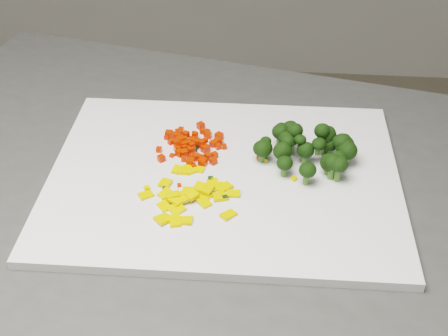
# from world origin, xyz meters

# --- Properties ---
(cutting_board) EXTENTS (0.49, 0.39, 0.01)m
(cutting_board) POSITION_xyz_m (0.25, -0.02, 0.91)
(cutting_board) COLOR white
(cutting_board) RESTS_ON counter_block
(carrot_pile) EXTENTS (0.11, 0.11, 0.03)m
(carrot_pile) POSITION_xyz_m (0.19, 0.04, 0.93)
(carrot_pile) COLOR red
(carrot_pile) RESTS_ON cutting_board
(pepper_pile) EXTENTS (0.13, 0.13, 0.02)m
(pepper_pile) POSITION_xyz_m (0.21, -0.07, 0.92)
(pepper_pile) COLOR yellow
(pepper_pile) RESTS_ON cutting_board
(broccoli_pile) EXTENTS (0.13, 0.13, 0.06)m
(broccoli_pile) POSITION_xyz_m (0.36, 0.02, 0.94)
(broccoli_pile) COLOR black
(broccoli_pile) RESTS_ON cutting_board
(carrot_cube_0) EXTENTS (0.01, 0.01, 0.01)m
(carrot_cube_0) POSITION_xyz_m (0.22, 0.05, 0.92)
(carrot_cube_0) COLOR red
(carrot_cube_0) RESTS_ON carrot_pile
(carrot_cube_1) EXTENTS (0.01, 0.01, 0.01)m
(carrot_cube_1) POSITION_xyz_m (0.22, 0.02, 0.92)
(carrot_cube_1) COLOR red
(carrot_cube_1) RESTS_ON carrot_pile
(carrot_cube_2) EXTENTS (0.01, 0.01, 0.01)m
(carrot_cube_2) POSITION_xyz_m (0.17, 0.04, 0.92)
(carrot_cube_2) COLOR red
(carrot_cube_2) RESTS_ON carrot_pile
(carrot_cube_3) EXTENTS (0.01, 0.01, 0.01)m
(carrot_cube_3) POSITION_xyz_m (0.18, 0.04, 0.92)
(carrot_cube_3) COLOR red
(carrot_cube_3) RESTS_ON carrot_pile
(carrot_cube_4) EXTENTS (0.01, 0.01, 0.01)m
(carrot_cube_4) POSITION_xyz_m (0.23, 0.04, 0.92)
(carrot_cube_4) COLOR red
(carrot_cube_4) RESTS_ON carrot_pile
(carrot_cube_5) EXTENTS (0.01, 0.01, 0.01)m
(carrot_cube_5) POSITION_xyz_m (0.24, 0.04, 0.92)
(carrot_cube_5) COLOR red
(carrot_cube_5) RESTS_ON carrot_pile
(carrot_cube_6) EXTENTS (0.01, 0.01, 0.01)m
(carrot_cube_6) POSITION_xyz_m (0.23, 0.02, 0.92)
(carrot_cube_6) COLOR red
(carrot_cube_6) RESTS_ON carrot_pile
(carrot_cube_7) EXTENTS (0.01, 0.01, 0.01)m
(carrot_cube_7) POSITION_xyz_m (0.17, 0.06, 0.92)
(carrot_cube_7) COLOR red
(carrot_cube_7) RESTS_ON carrot_pile
(carrot_cube_8) EXTENTS (0.01, 0.01, 0.01)m
(carrot_cube_8) POSITION_xyz_m (0.19, 0.03, 0.92)
(carrot_cube_8) COLOR red
(carrot_cube_8) RESTS_ON carrot_pile
(carrot_cube_9) EXTENTS (0.01, 0.01, 0.01)m
(carrot_cube_9) POSITION_xyz_m (0.21, 0.01, 0.92)
(carrot_cube_9) COLOR red
(carrot_cube_9) RESTS_ON carrot_pile
(carrot_cube_10) EXTENTS (0.01, 0.01, 0.01)m
(carrot_cube_10) POSITION_xyz_m (0.20, -0.01, 0.92)
(carrot_cube_10) COLOR red
(carrot_cube_10) RESTS_ON carrot_pile
(carrot_cube_11) EXTENTS (0.01, 0.01, 0.01)m
(carrot_cube_11) POSITION_xyz_m (0.15, 0.00, 0.92)
(carrot_cube_11) COLOR red
(carrot_cube_11) RESTS_ON carrot_pile
(carrot_cube_12) EXTENTS (0.01, 0.01, 0.01)m
(carrot_cube_12) POSITION_xyz_m (0.17, 0.04, 0.92)
(carrot_cube_12) COLOR red
(carrot_cube_12) RESTS_ON carrot_pile
(carrot_cube_13) EXTENTS (0.01, 0.01, 0.01)m
(carrot_cube_13) POSITION_xyz_m (0.18, 0.03, 0.92)
(carrot_cube_13) COLOR red
(carrot_cube_13) RESTS_ON carrot_pile
(carrot_cube_14) EXTENTS (0.01, 0.01, 0.01)m
(carrot_cube_14) POSITION_xyz_m (0.19, 0.04, 0.92)
(carrot_cube_14) COLOR red
(carrot_cube_14) RESTS_ON carrot_pile
(carrot_cube_15) EXTENTS (0.01, 0.01, 0.01)m
(carrot_cube_15) POSITION_xyz_m (0.16, 0.05, 0.92)
(carrot_cube_15) COLOR red
(carrot_cube_15) RESTS_ON carrot_pile
(carrot_cube_16) EXTENTS (0.01, 0.01, 0.01)m
(carrot_cube_16) POSITION_xyz_m (0.18, 0.06, 0.93)
(carrot_cube_16) COLOR red
(carrot_cube_16) RESTS_ON carrot_pile
(carrot_cube_17) EXTENTS (0.01, 0.01, 0.01)m
(carrot_cube_17) POSITION_xyz_m (0.20, 0.04, 0.92)
(carrot_cube_17) COLOR red
(carrot_cube_17) RESTS_ON carrot_pile
(carrot_cube_18) EXTENTS (0.02, 0.02, 0.01)m
(carrot_cube_18) POSITION_xyz_m (0.21, 0.03, 0.92)
(carrot_cube_18) COLOR red
(carrot_cube_18) RESTS_ON carrot_pile
(carrot_cube_19) EXTENTS (0.01, 0.01, 0.01)m
(carrot_cube_19) POSITION_xyz_m (0.23, 0.07, 0.92)
(carrot_cube_19) COLOR red
(carrot_cube_19) RESTS_ON carrot_pile
(carrot_cube_20) EXTENTS (0.01, 0.01, 0.01)m
(carrot_cube_20) POSITION_xyz_m (0.18, 0.03, 0.92)
(carrot_cube_20) COLOR red
(carrot_cube_20) RESTS_ON carrot_pile
(carrot_cube_21) EXTENTS (0.01, 0.01, 0.01)m
(carrot_cube_21) POSITION_xyz_m (0.19, 0.04, 0.92)
(carrot_cube_21) COLOR red
(carrot_cube_21) RESTS_ON carrot_pile
(carrot_cube_22) EXTENTS (0.01, 0.01, 0.01)m
(carrot_cube_22) POSITION_xyz_m (0.15, 0.03, 0.92)
(carrot_cube_22) COLOR red
(carrot_cube_22) RESTS_ON carrot_pile
(carrot_cube_23) EXTENTS (0.01, 0.01, 0.01)m
(carrot_cube_23) POSITION_xyz_m (0.21, -0.00, 0.92)
(carrot_cube_23) COLOR red
(carrot_cube_23) RESTS_ON carrot_pile
(carrot_cube_24) EXTENTS (0.01, 0.01, 0.01)m
(carrot_cube_24) POSITION_xyz_m (0.20, 0.05, 0.92)
(carrot_cube_24) COLOR red
(carrot_cube_24) RESTS_ON carrot_pile
(carrot_cube_25) EXTENTS (0.01, 0.01, 0.01)m
(carrot_cube_25) POSITION_xyz_m (0.22, 0.05, 0.92)
(carrot_cube_25) COLOR red
(carrot_cube_25) RESTS_ON carrot_pile
(carrot_cube_26) EXTENTS (0.01, 0.01, 0.01)m
(carrot_cube_26) POSITION_xyz_m (0.17, 0.07, 0.92)
(carrot_cube_26) COLOR red
(carrot_cube_26) RESTS_ON carrot_pile
(carrot_cube_27) EXTENTS (0.01, 0.01, 0.01)m
(carrot_cube_27) POSITION_xyz_m (0.20, 0.06, 0.92)
(carrot_cube_27) COLOR red
(carrot_cube_27) RESTS_ON carrot_pile
(carrot_cube_28) EXTENTS (0.01, 0.01, 0.01)m
(carrot_cube_28) POSITION_xyz_m (0.23, 0.06, 0.92)
(carrot_cube_28) COLOR red
(carrot_cube_28) RESTS_ON carrot_pile
(carrot_cube_29) EXTENTS (0.01, 0.01, 0.01)m
(carrot_cube_29) POSITION_xyz_m (0.21, 0.07, 0.92)
(carrot_cube_29) COLOR red
(carrot_cube_29) RESTS_ON carrot_pile
(carrot_cube_30) EXTENTS (0.01, 0.01, 0.01)m
(carrot_cube_30) POSITION_xyz_m (0.17, 0.06, 0.92)
(carrot_cube_30) COLOR red
(carrot_cube_30) RESTS_ON carrot_pile
(carrot_cube_31) EXTENTS (0.01, 0.01, 0.01)m
(carrot_cube_31) POSITION_xyz_m (0.17, 0.03, 0.92)
(carrot_cube_31) COLOR red
(carrot_cube_31) RESTS_ON carrot_pile
(carrot_cube_32) EXTENTS (0.01, 0.01, 0.01)m
(carrot_cube_32) POSITION_xyz_m (0.18, 0.05, 0.92)
(carrot_cube_32) COLOR red
(carrot_cube_32) RESTS_ON carrot_pile
(carrot_cube_33) EXTENTS (0.01, 0.01, 0.01)m
(carrot_cube_33) POSITION_xyz_m (0.19, 0.01, 0.92)
(carrot_cube_33) COLOR red
(carrot_cube_33) RESTS_ON carrot_pile
(carrot_cube_34) EXTENTS (0.01, 0.01, 0.01)m
(carrot_cube_34) POSITION_xyz_m (0.15, 0.06, 0.92)
(carrot_cube_34) COLOR red
(carrot_cube_34) RESTS_ON carrot_pile
(carrot_cube_35) EXTENTS (0.01, 0.01, 0.01)m
(carrot_cube_35) POSITION_xyz_m (0.18, 0.04, 0.92)
(carrot_cube_35) COLOR red
(carrot_cube_35) RESTS_ON carrot_pile
(carrot_cube_36) EXTENTS (0.01, 0.01, 0.01)m
(carrot_cube_36) POSITION_xyz_m (0.19, 0.07, 0.92)
(carrot_cube_36) COLOR red
(carrot_cube_36) RESTS_ON carrot_pile
(carrot_cube_37) EXTENTS (0.01, 0.01, 0.01)m
(carrot_cube_37) POSITION_xyz_m (0.23, 0.05, 0.92)
(carrot_cube_37) COLOR red
(carrot_cube_37) RESTS_ON carrot_pile
(carrot_cube_38) EXTENTS (0.01, 0.01, 0.01)m
(carrot_cube_38) POSITION_xyz_m (0.21, 0.04, 0.93)
(carrot_cube_38) COLOR red
(carrot_cube_38) RESTS_ON carrot_pile
(carrot_cube_39) EXTENTS (0.01, 0.01, 0.01)m
(carrot_cube_39) POSITION_xyz_m (0.21, 0.04, 0.92)
(carrot_cube_39) COLOR red
(carrot_cube_39) RESTS_ON carrot_pile
(carrot_cube_40) EXTENTS (0.01, 0.01, 0.01)m
(carrot_cube_40) POSITION_xyz_m (0.18, 0.02, 0.92)
(carrot_cube_40) COLOR red
(carrot_cube_40) RESTS_ON carrot_pile
(carrot_cube_41) EXTENTS (0.01, 0.01, 0.01)m
(carrot_cube_41) POSITION_xyz_m (0.20, 0.05, 0.92)
(carrot_cube_41) COLOR red
(carrot_cube_41) RESTS_ON carrot_pile
(carrot_cube_42) EXTENTS (0.01, 0.01, 0.01)m
(carrot_cube_42) POSITION_xyz_m (0.17, 0.03, 0.93)
(carrot_cube_42) COLOR red
(carrot_cube_42) RESTS_ON carrot_pile
(carrot_cube_43) EXTENTS (0.01, 0.01, 0.01)m
(carrot_cube_43) POSITION_xyz_m (0.17, 0.08, 0.92)
(carrot_cube_43) COLOR red
(carrot_cube_43) RESTS_ON carrot_pile
(carrot_cube_44) EXTENTS (0.01, 0.01, 0.01)m
(carrot_cube_44) POSITION_xyz_m (0.19, 0.05, 0.92)
(carrot_cube_44) COLOR red
(carrot_cube_44) RESTS_ON carrot_pile
(carrot_cube_45) EXTENTS (0.01, 0.01, 0.01)m
(carrot_cube_45) POSITION_xyz_m (0.23, 0.00, 0.92)
(carrot_cube_45) COLOR red
(carrot_cube_45) RESTS_ON carrot_pile
(carrot_cube_46) EXTENTS (0.01, 0.01, 0.01)m
(carrot_cube_46) POSITION_xyz_m (0.15, 0.07, 0.92)
(carrot_cube_46) COLOR red
(carrot_cube_46) RESTS_ON carrot_pile
(carrot_cube_47) EXTENTS (0.01, 0.01, 0.01)m
(carrot_cube_47) POSITION_xyz_m (0.20, 0.09, 0.92)
(carrot_cube_47) COLOR red
(carrot_cube_47) RESTS_ON carrot_pile
(carrot_cube_48) EXTENTS (0.01, 0.01, 0.01)m
(carrot_cube_48) POSITION_xyz_m (0.16, 0.06, 0.92)
(carrot_cube_48) COLOR red
(carrot_cube_48) RESTS_ON carrot_pile
(carrot_cube_49) EXTENTS (0.01, 0.01, 0.01)m
(carrot_cube_49) POSITION_xyz_m (0.17, 0.05, 0.92)
(carrot_cube_49) COLOR red
(carrot_cube_49) RESTS_ON carrot_pile
(carrot_cube_50) EXTENTS (0.01, 0.01, 0.01)m
(carrot_cube_50) POSITION_xyz_m (0.19, 0.03, 0.92)
(carrot_cube_50) COLOR red
(carrot_cube_50) RESTS_ON carrot_pile
(carrot_cube_51) EXTENTS (0.01, 0.01, 0.01)m
(carrot_cube_51) POSITION_xyz_m (0.21, 0.08, 0.92)
(carrot_cube_51) COLOR red
(carrot_cube_51) RESTS_ON carrot_pile
(carrot_cube_52) EXTENTS (0.01, 0.01, 0.01)m
(carrot_cube_52) POSITION_xyz_m (0.18, 0.02, 0.92)
(carrot_cube_52) COLOR red
(carrot_cube_52) RESTS_ON carrot_pile
(carrot_cube_53) EXTENTS (0.01, 0.01, 0.01)m
(carrot_cube_53) POSITION_xyz_m (0.18, 0.04, 0.93)
(carrot_cube_53) COLOR red
(carrot_cube_53) RESTS_ON carrot_pile
(carrot_cube_54) EXTENTS (0.01, 0.01, 0.01)m
(carrot_cube_54) POSITION_xyz_m (0.19, 0.07, 0.92)
(carrot_cube_54) COLOR red
(carrot_cube_54) RESTS_ON carrot_pile
(carrot_cube_55) EXTENTS (0.01, 0.01, 0.01)m
(carrot_cube_55) POSITION_xyz_m (0.17, 0.08, 0.92)
(carrot_cube_55) COLOR red
(carrot_cube_55) RESTS_ON carrot_pile
(carrot_cube_56) EXTENTS (0.01, 0.01, 0.01)m
(carrot_cube_56) POSITION_xyz_m (0.20, 0.05, 0.92)
(carrot_cube_56) COLOR red
(carrot_cube_56) RESTS_ON carrot_pile
(carrot_cube_57) EXTENTS (0.01, 0.01, 0.01)m
(carrot_cube_57) POSITION_xyz_m (0.21, 0.07, 0.92)
(carrot_cube_57) COLOR red
(carrot_cube_57) RESTS_ON carrot_pile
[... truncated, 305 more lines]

